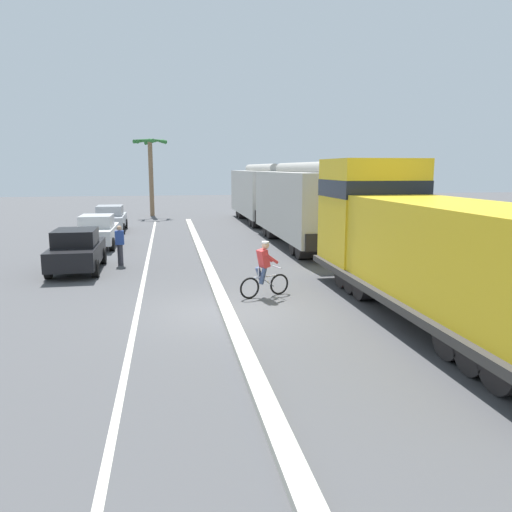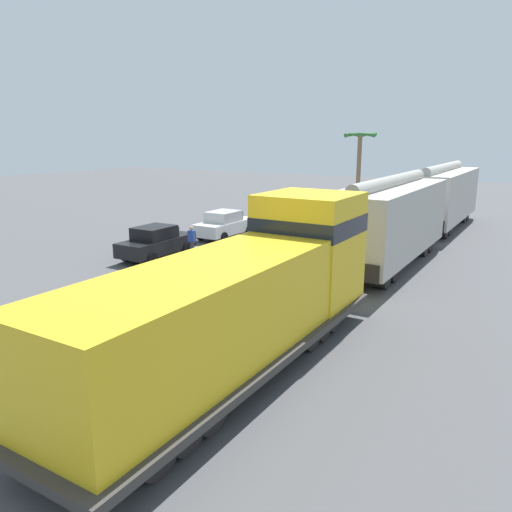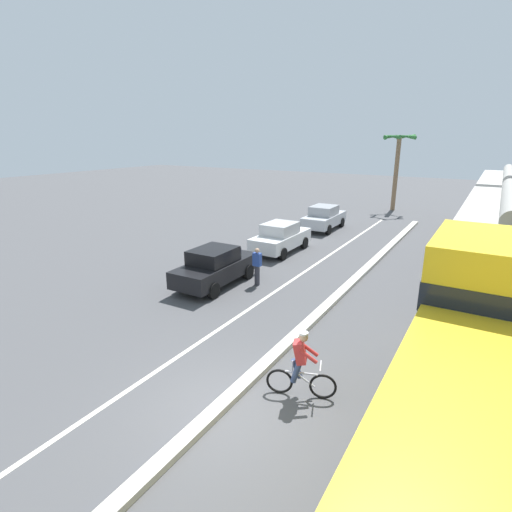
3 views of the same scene
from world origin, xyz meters
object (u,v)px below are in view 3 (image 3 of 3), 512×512
hopper_car_middle (504,203)px  parked_car_silver (324,217)px  palm_tree_near (398,152)px  cyclist (301,366)px  hopper_car_lead (502,246)px  pedestrian_by_cars (257,266)px  parked_car_black (215,266)px  parked_car_white (281,237)px  locomotive (488,471)px

hopper_car_middle → parked_car_silver: hopper_car_middle is taller
palm_tree_near → cyclist: bearing=-81.5°
hopper_car_middle → cyclist: (-3.85, -21.31, -1.26)m
hopper_car_lead → pedestrian_by_cars: (-8.63, -3.75, -1.23)m
hopper_car_lead → cyclist: (-3.85, -9.71, -1.26)m
parked_car_black → parked_car_white: same height
hopper_car_lead → parked_car_white: (-10.15, 1.27, -1.26)m
parked_car_white → palm_tree_near: (2.22, 16.37, 3.98)m
parked_car_black → parked_car_white: 5.91m
hopper_car_lead → parked_car_silver: size_ratio=2.51×
pedestrian_by_cars → hopper_car_middle: bearing=60.6°
parked_car_black → parked_car_silver: same height
hopper_car_lead → parked_car_silver: hopper_car_lead is taller
hopper_car_lead → parked_car_black: bearing=-155.4°
pedestrian_by_cars → parked_car_black: bearing=-149.7°
locomotive → parked_car_black: (-10.15, 7.52, -0.98)m
palm_tree_near → locomotive: bearing=-75.1°
hopper_car_lead → cyclist: 10.52m
hopper_car_middle → palm_tree_near: (-7.93, 6.04, 2.72)m
parked_car_black → pedestrian_by_cars: 1.76m
parked_car_black → pedestrian_by_cars: (1.52, 0.89, 0.03)m
parked_car_silver → parked_car_white: bearing=-89.6°
hopper_car_lead → palm_tree_near: bearing=114.2°
pedestrian_by_cars → palm_tree_near: bearing=88.1°
hopper_car_middle → palm_tree_near: 10.33m
parked_car_silver → pedestrian_by_cars: (1.56, -11.40, 0.03)m
parked_car_white → cyclist: cyclist is taller
parked_car_black → parked_car_white: (0.00, 5.91, 0.00)m
parked_car_silver → cyclist: (6.35, -17.36, 0.00)m
parked_car_black → cyclist: bearing=-38.8°
locomotive → parked_car_silver: (-10.20, 19.81, -0.98)m
parked_car_white → palm_tree_near: 16.99m
hopper_car_lead → parked_car_white: bearing=172.9°
parked_car_silver → parked_car_black: bearing=-89.8°
hopper_car_lead → parked_car_silver: bearing=143.1°
palm_tree_near → pedestrian_by_cars: bearing=-91.9°
hopper_car_middle → cyclist: bearing=-100.2°
locomotive → hopper_car_middle: bearing=90.0°
parked_car_black → cyclist: size_ratio=2.46×
hopper_car_lead → parked_car_white: hopper_car_lead is taller
locomotive → pedestrian_by_cars: (-8.63, 8.41, -0.95)m
parked_car_black → cyclist: cyclist is taller
hopper_car_middle → locomotive: bearing=-90.0°
parked_car_white → pedestrian_by_cars: same height
parked_car_silver → cyclist: size_ratio=2.46×
hopper_car_lead → parked_car_black: size_ratio=2.51×
locomotive → hopper_car_middle: size_ratio=1.10×
parked_car_black → palm_tree_near: (2.22, 22.28, 3.98)m
hopper_car_middle → parked_car_black: size_ratio=2.51×
hopper_car_middle → pedestrian_by_cars: hopper_car_middle is taller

